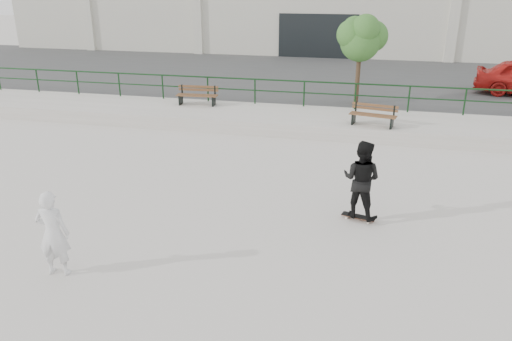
% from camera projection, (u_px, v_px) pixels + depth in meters
% --- Properties ---
extents(ground, '(120.00, 120.00, 0.00)m').
position_uv_depth(ground, '(184.00, 247.00, 10.50)').
color(ground, beige).
rests_on(ground, ground).
extents(ledge, '(30.00, 3.00, 0.50)m').
position_uv_depth(ledge, '(273.00, 119.00, 19.04)').
color(ledge, '#B3ADA3').
rests_on(ledge, ground).
extents(parking_strip, '(60.00, 14.00, 0.50)m').
position_uv_depth(parking_strip, '(304.00, 78.00, 26.76)').
color(parking_strip, '#3E3E3E').
rests_on(parking_strip, ground).
extents(railing, '(28.00, 0.06, 1.03)m').
position_uv_depth(railing, '(279.00, 87.00, 19.86)').
color(railing, '#143718').
rests_on(railing, ledge).
extents(bench_left, '(1.68, 0.59, 0.76)m').
position_uv_depth(bench_left, '(197.00, 95.00, 20.06)').
color(bench_left, '#533A1C').
rests_on(bench_left, ledge).
extents(bench_right, '(1.65, 0.78, 0.73)m').
position_uv_depth(bench_right, '(373.00, 115.00, 17.22)').
color(bench_right, '#533A1C').
rests_on(bench_right, ledge).
extents(tree, '(1.99, 1.77, 3.54)m').
position_uv_depth(tree, '(361.00, 37.00, 19.48)').
color(tree, '#4D3626').
rests_on(tree, parking_strip).
extents(skateboard, '(0.81, 0.39, 0.09)m').
position_uv_depth(skateboard, '(358.00, 217.00, 11.67)').
color(skateboard, black).
rests_on(skateboard, ground).
extents(standing_skater, '(1.07, 0.95, 1.84)m').
position_uv_depth(standing_skater, '(361.00, 179.00, 11.33)').
color(standing_skater, black).
rests_on(standing_skater, skateboard).
extents(seated_skater, '(0.67, 0.49, 1.71)m').
position_uv_depth(seated_skater, '(53.00, 234.00, 9.27)').
color(seated_skater, silver).
rests_on(seated_skater, ground).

